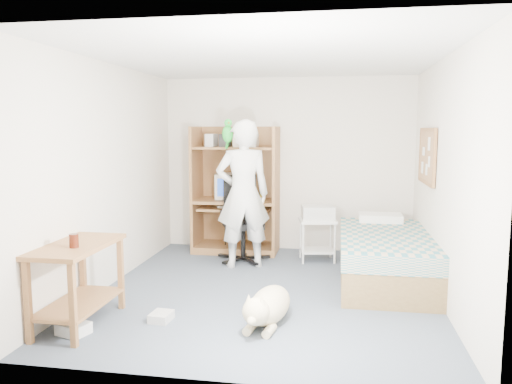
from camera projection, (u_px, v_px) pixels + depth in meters
floor at (267, 291)px, 5.47m from camera, size 4.00×4.00×0.00m
wall_back at (287, 165)px, 7.26m from camera, size 3.60×0.02×2.50m
wall_right at (444, 181)px, 5.01m from camera, size 0.02×4.00×2.50m
wall_left at (109, 175)px, 5.60m from camera, size 0.02×4.00×2.50m
ceiling at (268, 58)px, 5.15m from camera, size 3.60×4.00×0.02m
computer_hutch at (236, 195)px, 7.18m from camera, size 1.20×0.63×1.80m
bed at (385, 257)px, 5.82m from camera, size 1.02×2.02×0.66m
side_desk at (78, 272)px, 4.48m from camera, size 0.50×1.00×0.75m
corkboard at (427, 156)px, 5.87m from camera, size 0.04×0.94×0.66m
office_chair at (242, 230)px, 6.73m from camera, size 0.65×0.66×1.13m
person at (243, 194)px, 6.35m from camera, size 0.80×0.67×1.89m
parrot at (228, 132)px, 6.30m from camera, size 0.14×0.24×0.38m
dog at (268, 306)px, 4.54m from camera, size 0.44×1.04×0.39m
printer_cart at (317, 233)px, 6.69m from camera, size 0.53×0.46×0.57m
printer at (318, 213)px, 6.65m from camera, size 0.47×0.39×0.18m
crt_monitor at (229, 186)px, 7.19m from camera, size 0.43×0.45×0.36m
keyboard at (234, 207)px, 7.04m from camera, size 0.47×0.23×0.03m
pencil_cup at (262, 196)px, 7.03m from camera, size 0.08×0.08×0.12m
drink_glass at (74, 241)px, 4.31m from camera, size 0.08×0.08×0.12m
floor_box_a at (74, 329)px, 4.33m from camera, size 0.30×0.27×0.10m
floor_box_b at (161, 317)px, 4.62m from camera, size 0.20×0.23×0.08m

